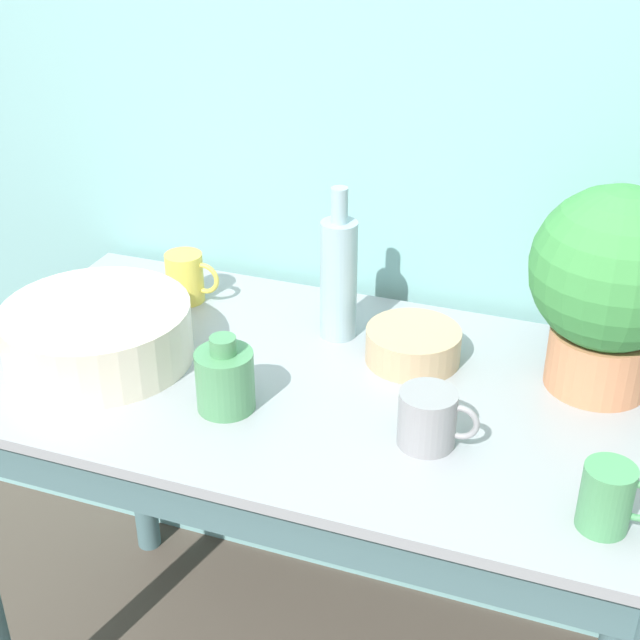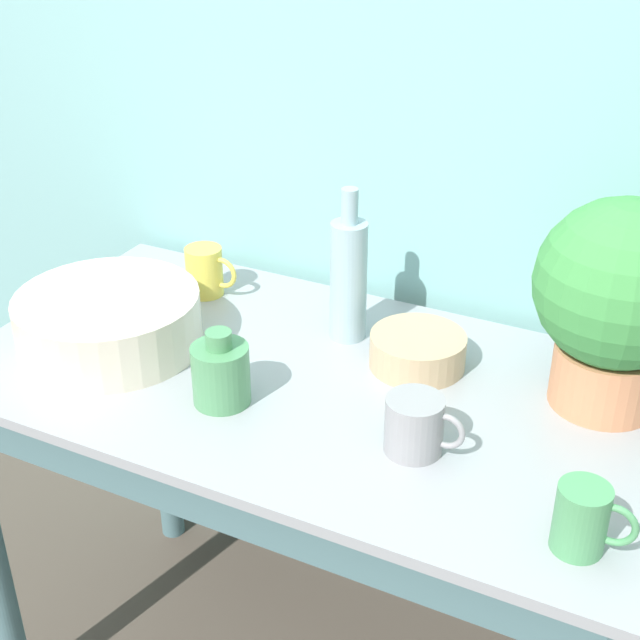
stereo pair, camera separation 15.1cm
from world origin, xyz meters
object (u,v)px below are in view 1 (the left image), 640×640
(mug_green, at_px, (609,498))
(potted_plant, at_px, (612,281))
(bottle_tall, at_px, (339,276))
(mug_yellow, at_px, (186,277))
(bowl_small_tan, at_px, (413,345))
(mug_grey, at_px, (429,418))
(bowl_wash_large, at_px, (98,333))
(bottle_short, at_px, (225,379))

(mug_green, bearing_deg, potted_plant, 96.69)
(bottle_tall, bearing_deg, mug_yellow, 175.07)
(bottle_tall, height_order, mug_green, bottle_tall)
(bottle_tall, distance_m, bowl_small_tan, 0.19)
(mug_green, xyz_separation_m, mug_yellow, (-0.86, 0.41, 0.00))
(bottle_tall, height_order, mug_grey, bottle_tall)
(potted_plant, xyz_separation_m, bowl_wash_large, (-0.86, -0.22, -0.15))
(bottle_tall, distance_m, mug_grey, 0.38)
(bottle_short, bearing_deg, bowl_small_tan, 44.97)
(bottle_tall, xyz_separation_m, bowl_small_tan, (0.16, -0.04, -0.09))
(bowl_wash_large, bearing_deg, bottle_tall, 31.46)
(bottle_tall, bearing_deg, potted_plant, -1.69)
(potted_plant, distance_m, mug_yellow, 0.83)
(mug_green, distance_m, mug_grey, 0.30)
(bottle_short, relative_size, mug_green, 1.22)
(bottle_short, distance_m, mug_yellow, 0.41)
(potted_plant, relative_size, mug_yellow, 3.14)
(bottle_tall, bearing_deg, mug_green, -36.29)
(potted_plant, distance_m, bottle_tall, 0.49)
(potted_plant, bearing_deg, bowl_wash_large, -165.73)
(bowl_wash_large, relative_size, mug_green, 3.08)
(bottle_tall, height_order, bowl_small_tan, bottle_tall)
(potted_plant, bearing_deg, mug_green, -83.31)
(potted_plant, bearing_deg, bowl_small_tan, -175.05)
(potted_plant, height_order, mug_green, potted_plant)
(potted_plant, height_order, mug_yellow, potted_plant)
(bowl_wash_large, distance_m, mug_yellow, 0.27)
(mug_green, xyz_separation_m, bowl_small_tan, (-0.36, 0.34, -0.02))
(bowl_wash_large, bearing_deg, mug_green, -9.49)
(bottle_tall, bearing_deg, mug_grey, -48.72)
(bottle_short, bearing_deg, mug_green, -8.03)
(bottle_short, bearing_deg, bowl_wash_large, 167.36)
(mug_green, relative_size, bowl_small_tan, 0.64)
(potted_plant, height_order, mug_grey, potted_plant)
(potted_plant, distance_m, bowl_wash_large, 0.90)
(mug_green, bearing_deg, mug_grey, 159.34)
(potted_plant, relative_size, bottle_short, 2.70)
(mug_grey, xyz_separation_m, bowl_small_tan, (-0.09, 0.24, -0.02))
(mug_grey, bearing_deg, bowl_small_tan, 110.08)
(bowl_wash_large, bearing_deg, potted_plant, 14.27)
(bowl_wash_large, height_order, mug_green, bowl_wash_large)
(potted_plant, xyz_separation_m, bowl_small_tan, (-0.32, -0.03, -0.17))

